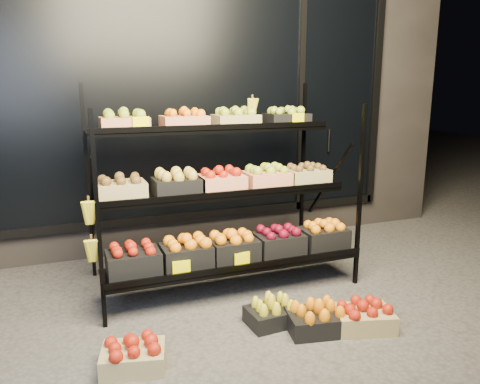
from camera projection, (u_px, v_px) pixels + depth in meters
name	position (u px, v px, depth m)	size (l,w,h in m)	color
ground	(251.00, 313.00, 3.44)	(24.00, 24.00, 0.00)	#514F4C
building	(167.00, 76.00, 5.41)	(6.00, 2.08, 3.50)	#2D2826
display_rack	(223.00, 192.00, 3.81)	(2.18, 1.02, 1.66)	black
floor_crate_left	(133.00, 354.00, 2.75)	(0.42, 0.35, 0.19)	tan
floor_crate_midleft	(272.00, 312.00, 3.27)	(0.36, 0.28, 0.18)	black
floor_crate_midright	(363.00, 316.00, 3.21)	(0.45, 0.38, 0.20)	tan
floor_crate_right	(317.00, 319.00, 3.17)	(0.44, 0.35, 0.20)	black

